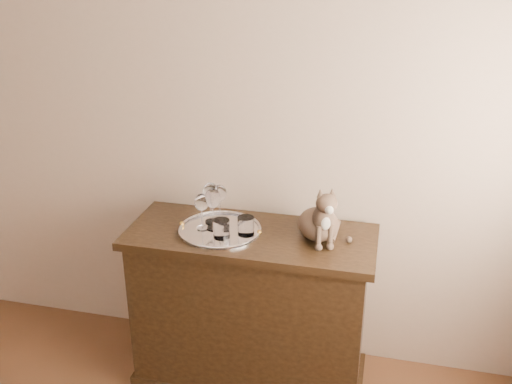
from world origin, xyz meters
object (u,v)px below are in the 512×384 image
at_px(cat, 319,210).
at_px(tumbler_b, 221,229).
at_px(tumbler_c, 246,226).
at_px(wine_glass_c, 202,211).
at_px(wine_glass_d, 213,209).
at_px(tray, 220,231).
at_px(sideboard, 251,308).
at_px(wine_glass_b, 220,203).
at_px(wine_glass_a, 211,203).

bearing_deg(cat, tumbler_b, 171.30).
xyz_separation_m(tumbler_b, tumbler_c, (0.10, 0.06, 0.00)).
distance_m(wine_glass_c, wine_glass_d, 0.06).
height_order(tumbler_b, cat, cat).
height_order(tray, tumbler_c, tumbler_c).
bearing_deg(tumbler_c, cat, 9.72).
bearing_deg(sideboard, cat, 4.71).
distance_m(tray, cat, 0.49).
relative_size(tray, cat, 1.37).
bearing_deg(wine_glass_b, tumbler_b, -70.85).
height_order(tray, wine_glass_b, wine_glass_b).
distance_m(wine_glass_b, tumbler_b, 0.20).
height_order(wine_glass_b, wine_glass_c, wine_glass_b).
xyz_separation_m(tray, wine_glass_a, (-0.07, 0.07, 0.11)).
xyz_separation_m(wine_glass_a, cat, (0.53, -0.03, 0.03)).
xyz_separation_m(wine_glass_b, tumbler_b, (0.06, -0.18, -0.05)).
height_order(tumbler_b, tumbler_c, same).
xyz_separation_m(tray, cat, (0.47, 0.04, 0.14)).
xyz_separation_m(sideboard, wine_glass_a, (-0.21, 0.06, 0.54)).
bearing_deg(wine_glass_a, tumbler_c, -24.32).
xyz_separation_m(wine_glass_a, wine_glass_b, (0.03, 0.03, -0.01)).
height_order(wine_glass_a, wine_glass_d, wine_glass_a).
relative_size(sideboard, wine_glass_a, 5.73).
height_order(sideboard, tumbler_b, tumbler_b).
height_order(tray, tumbler_b, tumbler_b).
bearing_deg(tray, wine_glass_b, 106.82).
relative_size(wine_glass_c, tumbler_b, 2.04).
xyz_separation_m(sideboard, wine_glass_c, (-0.24, -0.02, 0.52)).
bearing_deg(wine_glass_d, cat, 3.60).
xyz_separation_m(wine_glass_a, tumbler_b, (0.10, -0.15, -0.06)).
relative_size(wine_glass_d, cat, 0.71).
bearing_deg(tumbler_c, wine_glass_c, 176.81).
distance_m(wine_glass_d, tumbler_c, 0.18).
relative_size(wine_glass_c, wine_glass_d, 0.88).
distance_m(wine_glass_a, cat, 0.54).
height_order(wine_glass_b, tumbler_c, wine_glass_b).
relative_size(sideboard, wine_glass_d, 5.78).
height_order(tumbler_c, cat, cat).
height_order(sideboard, wine_glass_a, wine_glass_a).
bearing_deg(wine_glass_b, tumbler_c, -36.60).
xyz_separation_m(wine_glass_b, wine_glass_c, (-0.06, -0.11, -0.00)).
distance_m(tumbler_b, cat, 0.46).
bearing_deg(wine_glass_b, wine_glass_c, -116.49).
xyz_separation_m(wine_glass_d, cat, (0.50, 0.03, 0.03)).
height_order(wine_glass_a, wine_glass_c, wine_glass_a).
xyz_separation_m(wine_glass_c, wine_glass_d, (0.05, 0.01, 0.01)).
bearing_deg(wine_glass_a, cat, -3.53).
bearing_deg(tray, tumbler_b, -67.52).
relative_size(tray, tumbler_b, 4.49).
bearing_deg(tray, sideboard, 5.53).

